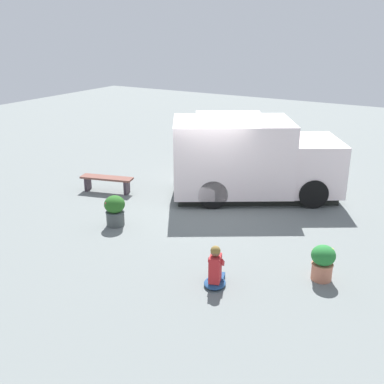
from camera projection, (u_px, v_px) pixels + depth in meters
ground_plane at (209, 203)px, 13.56m from camera, size 40.00×40.00×0.00m
food_truck at (251, 161)px, 13.78m from camera, size 5.31×4.39×2.34m
person_customer at (215, 270)px, 9.21m from camera, size 0.58×0.77×0.89m
planter_flowering_near at (115, 210)px, 11.95m from camera, size 0.54×0.54×0.81m
planter_flowering_far at (323, 262)px, 9.39m from camera, size 0.50×0.50×0.76m
plaza_bench at (107, 181)px, 14.36m from camera, size 1.70×0.83×0.49m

